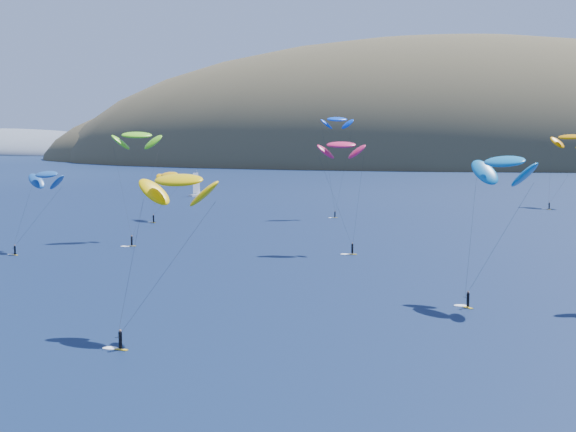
# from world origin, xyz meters

# --- Properties ---
(island) EXTENTS (730.00, 300.00, 210.00)m
(island) POSITION_xyz_m (39.40, 562.36, -10.74)
(island) COLOR #3D3526
(island) RESTS_ON ground
(headland) EXTENTS (460.00, 250.00, 60.00)m
(headland) POSITION_xyz_m (-445.26, 750.08, -3.36)
(headland) COLOR slate
(headland) RESTS_ON ground
(sailboat) EXTENTS (7.87, 7.47, 9.40)m
(sailboat) POSITION_xyz_m (-60.54, 222.60, 0.85)
(sailboat) COLOR silver
(sailboat) RESTS_ON ground
(kitesurfer_1) EXTENTS (10.52, 12.95, 14.43)m
(kitesurfer_1) POSITION_xyz_m (-43.64, 148.35, 11.68)
(kitesurfer_1) COLOR gold
(kitesurfer_1) RESTS_ON ground
(kitesurfer_2) EXTENTS (10.25, 12.91, 19.97)m
(kitesurfer_2) POSITION_xyz_m (-2.60, 38.34, 17.27)
(kitesurfer_2) COLOR gold
(kitesurfer_2) RESTS_ON ground
(kitesurfer_3) EXTENTS (10.87, 16.82, 24.78)m
(kitesurfer_3) POSITION_xyz_m (-37.72, 112.56, 21.97)
(kitesurfer_3) COLOR gold
(kitesurfer_3) RESTS_ON ground
(kitesurfer_4) EXTENTS (9.22, 6.77, 28.34)m
(kitesurfer_4) POSITION_xyz_m (-2.29, 164.09, 25.94)
(kitesurfer_4) COLOR gold
(kitesurfer_4) RESTS_ON ground
(kitesurfer_5) EXTENTS (10.55, 11.26, 21.77)m
(kitesurfer_5) POSITION_xyz_m (34.46, 61.73, 18.81)
(kitesurfer_5) COLOR gold
(kitesurfer_5) RESTS_ON ground
(kitesurfer_9) EXTENTS (9.11, 7.27, 22.65)m
(kitesurfer_9) POSITION_xyz_m (7.14, 103.10, 20.19)
(kitesurfer_9) COLOR gold
(kitesurfer_9) RESTS_ON ground
(kitesurfer_10) EXTENTS (10.03, 12.55, 17.08)m
(kitesurfer_10) POSITION_xyz_m (-48.78, 93.97, 14.51)
(kitesurfer_10) COLOR gold
(kitesurfer_10) RESTS_ON ground
(kitesurfer_11) EXTENTS (13.66, 17.61, 24.23)m
(kitesurfer_11) POSITION_xyz_m (62.66, 208.14, 21.08)
(kitesurfer_11) COLOR gold
(kitesurfer_11) RESTS_ON ground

